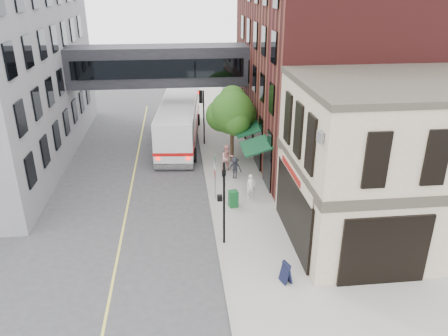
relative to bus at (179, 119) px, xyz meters
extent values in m
plane|color=#38383A|center=(1.60, -18.30, -1.96)|extent=(120.00, 120.00, 0.00)
cube|color=gray|center=(3.60, -4.30, -1.89)|extent=(4.00, 60.00, 0.15)
cube|color=beige|center=(10.60, -16.30, 2.11)|extent=(10.00, 8.00, 8.15)
cube|color=#38332B|center=(10.60, -16.30, 2.19)|extent=(10.12, 8.12, 0.50)
cube|color=#38332B|center=(10.60, -16.30, 6.34)|extent=(10.12, 8.12, 0.30)
cube|color=black|center=(5.54, -16.30, -0.11)|extent=(0.14, 6.40, 3.40)
cube|color=black|center=(5.50, -16.30, -0.11)|extent=(0.04, 5.90, 3.00)
cube|color=maroon|center=(5.48, -15.70, 1.84)|extent=(0.03, 3.60, 0.32)
cube|color=#481716|center=(11.60, -3.30, 5.04)|extent=(12.00, 18.00, 14.00)
cube|color=#0B341D|center=(4.74, -4.55, 1.04)|extent=(1.80, 13.00, 0.40)
cube|color=black|center=(-1.40, -0.30, 4.54)|extent=(14.00, 3.00, 3.00)
cube|color=black|center=(-1.40, -1.85, 4.54)|extent=(13.00, 0.08, 1.40)
cube|color=black|center=(-1.40, 1.25, 4.54)|extent=(13.00, 0.08, 1.40)
cylinder|color=black|center=(2.00, -16.30, 0.44)|extent=(0.12, 0.12, 4.50)
cube|color=black|center=(1.78, -16.30, 0.79)|extent=(0.25, 0.22, 0.30)
imported|color=black|center=(2.00, -16.30, 2.29)|extent=(0.20, 0.16, 1.00)
cylinder|color=black|center=(2.00, -1.30, 0.44)|extent=(0.12, 0.12, 4.50)
cube|color=black|center=(1.78, -1.30, 0.79)|extent=(0.25, 0.22, 0.30)
cube|color=black|center=(1.78, -1.30, 2.19)|extent=(0.28, 0.28, 1.00)
sphere|color=#FF0C05|center=(1.62, -1.30, 2.54)|extent=(0.18, 0.18, 0.18)
cylinder|color=gray|center=(2.00, -11.30, -0.31)|extent=(0.08, 0.08, 3.00)
cube|color=white|center=(1.98, -11.30, 0.39)|extent=(0.03, 0.75, 0.22)
cube|color=#0C591E|center=(1.98, -11.30, 0.94)|extent=(0.03, 0.70, 0.18)
cube|color=#B20C0C|center=(1.98, -11.30, -0.11)|extent=(0.03, 0.30, 0.40)
cylinder|color=#382619|center=(3.80, -5.30, -0.41)|extent=(0.28, 0.28, 2.80)
sphere|color=#234D14|center=(3.80, -5.30, 1.99)|extent=(3.20, 3.20, 3.20)
sphere|color=#234D14|center=(4.60, -4.80, 1.59)|extent=(2.20, 2.20, 2.20)
sphere|color=#234D14|center=(3.10, -5.00, 1.69)|extent=(2.40, 2.40, 2.40)
sphere|color=#234D14|center=(3.90, -4.70, 2.79)|extent=(2.00, 2.00, 2.00)
cube|color=#D8CC4C|center=(-3.40, -8.30, -1.96)|extent=(0.12, 40.00, 0.01)
cube|color=silver|center=(0.00, 0.00, -0.10)|extent=(3.95, 13.20, 3.28)
cube|color=black|center=(0.00, 0.00, 0.47)|extent=(4.00, 12.98, 1.19)
cube|color=#B20C0C|center=(0.00, 0.00, -0.66)|extent=(4.02, 13.23, 0.25)
cylinder|color=black|center=(-1.82, -4.60, -1.40)|extent=(0.44, 1.16, 1.13)
cylinder|color=black|center=(0.99, -4.85, -1.40)|extent=(0.44, 1.16, 1.13)
cylinder|color=black|center=(-1.03, 4.41, -1.40)|extent=(0.44, 1.16, 1.13)
cylinder|color=black|center=(1.78, 4.16, -1.40)|extent=(0.44, 1.16, 1.13)
imported|color=silver|center=(4.21, -11.45, -1.03)|extent=(0.62, 0.46, 1.57)
imported|color=pink|center=(3.25, -7.03, -0.85)|extent=(1.09, 0.94, 1.93)
imported|color=black|center=(3.61, -8.38, -1.05)|extent=(1.13, 0.92, 1.52)
cube|color=#125024|center=(2.98, -12.46, -1.30)|extent=(0.60, 0.55, 1.03)
cube|color=black|center=(4.40, -19.80, -1.32)|extent=(0.52, 0.64, 1.00)
camera|label=1|loc=(-0.12, -35.48, 10.69)|focal=35.00mm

